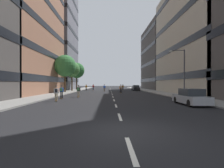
{
  "coord_description": "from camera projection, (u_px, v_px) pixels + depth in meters",
  "views": [
    {
      "loc": [
        -0.69,
        -7.15,
        2.01
      ],
      "look_at": [
        0.0,
        24.42,
        1.89
      ],
      "focal_mm": 27.16,
      "sensor_mm": 36.0,
      "label": 1
    }
  ],
  "objects": [
    {
      "name": "building_right_mid",
      "position": [
        216.0,
        37.0,
        32.95
      ],
      "size": [
        16.63,
        24.12,
        22.02
      ],
      "color": "#BCB29E",
      "rests_on": "ground_plane"
    },
    {
      "name": "ground_plane",
      "position": [
        111.0,
        92.0,
        38.77
      ],
      "size": [
        189.64,
        189.64,
        0.0
      ],
      "primitive_type": "plane",
      "color": "black"
    },
    {
      "name": "skater_2",
      "position": [
        104.0,
        87.0,
        43.26
      ],
      "size": [
        0.56,
        0.92,
        1.78
      ],
      "color": "brown",
      "rests_on": "ground_plane"
    },
    {
      "name": "streetlamp_right",
      "position": [
        182.0,
        68.0,
        23.16
      ],
      "size": [
        2.13,
        0.3,
        6.5
      ],
      "color": "#3F3F44",
      "rests_on": "sidewalk_right"
    },
    {
      "name": "building_right_far",
      "position": [
        172.0,
        58.0,
        55.58
      ],
      "size": [
        16.63,
        20.25,
        20.44
      ],
      "color": "#4C4744",
      "rests_on": "ground_plane"
    },
    {
      "name": "skater_4",
      "position": [
        86.0,
        87.0,
        48.23
      ],
      "size": [
        0.54,
        0.91,
        1.78
      ],
      "color": "brown",
      "rests_on": "ground_plane"
    },
    {
      "name": "skater_3",
      "position": [
        93.0,
        87.0,
        49.4
      ],
      "size": [
        0.56,
        0.92,
        1.78
      ],
      "color": "brown",
      "rests_on": "ground_plane"
    },
    {
      "name": "skater_6",
      "position": [
        56.0,
        92.0,
        19.01
      ],
      "size": [
        0.57,
        0.92,
        1.78
      ],
      "color": "brown",
      "rests_on": "ground_plane"
    },
    {
      "name": "building_left_mid",
      "position": [
        5.0,
        6.0,
        32.05
      ],
      "size": [
        16.63,
        21.63,
        33.37
      ],
      "color": "#9E6B51",
      "rests_on": "ground_plane"
    },
    {
      "name": "parked_car_near",
      "position": [
        191.0,
        97.0,
        15.85
      ],
      "size": [
        1.82,
        4.4,
        1.52
      ],
      "color": "#B2B7BF",
      "rests_on": "ground_plane"
    },
    {
      "name": "sidewalk_left",
      "position": [
        71.0,
        91.0,
        42.5
      ],
      "size": [
        3.72,
        86.92,
        0.14
      ],
      "primitive_type": "cube",
      "color": "gray",
      "rests_on": "ground_plane"
    },
    {
      "name": "parked_car_mid",
      "position": [
        136.0,
        88.0,
        47.74
      ],
      "size": [
        1.82,
        4.4,
        1.52
      ],
      "color": "black",
      "rests_on": "ground_plane"
    },
    {
      "name": "street_tree_mid",
      "position": [
        77.0,
        71.0,
        50.22
      ],
      "size": [
        4.61,
        4.61,
        8.02
      ],
      "color": "#4C3823",
      "rests_on": "sidewalk_left"
    },
    {
      "name": "skater_0",
      "position": [
        62.0,
        91.0,
        22.21
      ],
      "size": [
        0.54,
        0.91,
        1.78
      ],
      "color": "brown",
      "rests_on": "ground_plane"
    },
    {
      "name": "skater_1",
      "position": [
        123.0,
        87.0,
        48.7
      ],
      "size": [
        0.56,
        0.92,
        1.78
      ],
      "color": "brown",
      "rests_on": "ground_plane"
    },
    {
      "name": "lane_markings",
      "position": [
        111.0,
        92.0,
        40.16
      ],
      "size": [
        0.16,
        72.2,
        0.01
      ],
      "color": "silver",
      "rests_on": "ground_plane"
    },
    {
      "name": "street_tree_far",
      "position": [
        72.0,
        69.0,
        43.74
      ],
      "size": [
        4.07,
        4.07,
        7.55
      ],
      "color": "#4C3823",
      "rests_on": "sidewalk_left"
    },
    {
      "name": "building_left_far",
      "position": [
        48.0,
        34.0,
        54.67
      ],
      "size": [
        16.63,
        16.82,
        35.9
      ],
      "color": "slate",
      "rests_on": "ground_plane"
    },
    {
      "name": "sidewalk_right",
      "position": [
        151.0,
        91.0,
        42.94
      ],
      "size": [
        3.72,
        86.92,
        0.14
      ],
      "primitive_type": "cube",
      "color": "gray",
      "rests_on": "ground_plane"
    },
    {
      "name": "street_tree_near",
      "position": [
        65.0,
        66.0,
        36.76
      ],
      "size": [
        4.7,
        4.7,
        8.04
      ],
      "color": "#4C3823",
      "rests_on": "sidewalk_left"
    },
    {
      "name": "skater_5",
      "position": [
        121.0,
        88.0,
        34.72
      ],
      "size": [
        0.55,
        0.92,
        1.78
      ],
      "color": "brown",
      "rests_on": "ground_plane"
    },
    {
      "name": "skater_7",
      "position": [
        78.0,
        90.0,
        24.55
      ],
      "size": [
        0.54,
        0.91,
        1.78
      ],
      "color": "brown",
      "rests_on": "ground_plane"
    }
  ]
}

